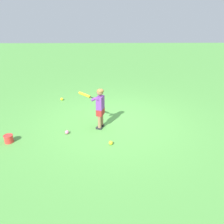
{
  "coord_description": "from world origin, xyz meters",
  "views": [
    {
      "loc": [
        5.58,
        -0.14,
        2.72
      ],
      "look_at": [
        0.35,
        -0.05,
        0.45
      ],
      "focal_mm": 35.34,
      "sensor_mm": 36.0,
      "label": 1
    }
  ],
  "objects_px": {
    "play_ball_near_batter": "(62,99)",
    "play_ball_far_right": "(67,132)",
    "child_batter": "(99,105)",
    "play_ball_center_lawn": "(111,143)",
    "toy_bucket": "(9,139)"
  },
  "relations": [
    {
      "from": "play_ball_center_lawn",
      "to": "toy_bucket",
      "type": "height_order",
      "value": "toy_bucket"
    },
    {
      "from": "play_ball_near_batter",
      "to": "toy_bucket",
      "type": "relative_size",
      "value": 0.47
    },
    {
      "from": "play_ball_near_batter",
      "to": "play_ball_far_right",
      "type": "relative_size",
      "value": 1.05
    },
    {
      "from": "child_batter",
      "to": "play_ball_center_lawn",
      "type": "distance_m",
      "value": 1.1
    },
    {
      "from": "play_ball_near_batter",
      "to": "play_ball_far_right",
      "type": "height_order",
      "value": "play_ball_near_batter"
    },
    {
      "from": "child_batter",
      "to": "toy_bucket",
      "type": "height_order",
      "value": "child_batter"
    },
    {
      "from": "play_ball_far_right",
      "to": "play_ball_near_batter",
      "type": "bearing_deg",
      "value": -166.32
    },
    {
      "from": "toy_bucket",
      "to": "child_batter",
      "type": "bearing_deg",
      "value": 108.92
    },
    {
      "from": "play_ball_far_right",
      "to": "toy_bucket",
      "type": "distance_m",
      "value": 1.35
    },
    {
      "from": "child_batter",
      "to": "play_ball_far_right",
      "type": "height_order",
      "value": "child_batter"
    },
    {
      "from": "play_ball_center_lawn",
      "to": "play_ball_far_right",
      "type": "relative_size",
      "value": 0.98
    },
    {
      "from": "play_ball_far_right",
      "to": "toy_bucket",
      "type": "bearing_deg",
      "value": -73.56
    },
    {
      "from": "play_ball_near_batter",
      "to": "toy_bucket",
      "type": "bearing_deg",
      "value": -14.03
    },
    {
      "from": "child_batter",
      "to": "toy_bucket",
      "type": "bearing_deg",
      "value": -71.08
    },
    {
      "from": "child_batter",
      "to": "toy_bucket",
      "type": "xyz_separation_m",
      "value": [
        0.72,
        -2.11,
        -0.55
      ]
    }
  ]
}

